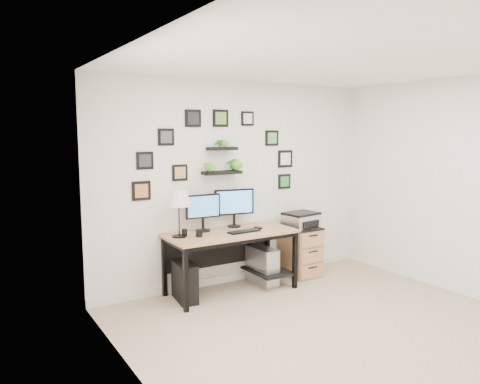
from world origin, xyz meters
TOP-DOWN VIEW (x-y plane):
  - room at (0.00, 1.98)m, footprint 4.00×4.00m
  - desk at (-0.30, 1.67)m, footprint 1.60×0.70m
  - monitor_left at (-0.60, 1.84)m, footprint 0.45×0.18m
  - monitor_right at (-0.14, 1.87)m, footprint 0.52×0.20m
  - keyboard at (-0.21, 1.54)m, footprint 0.41×0.15m
  - mouse at (0.04, 1.60)m, footprint 0.07×0.10m
  - table_lamp at (-0.98, 1.71)m, footprint 0.27×0.27m
  - mug at (-0.78, 1.60)m, footprint 0.08×0.08m
  - pen_cup at (-0.90, 1.73)m, footprint 0.06×0.06m
  - pc_tower_black at (-0.94, 1.66)m, footprint 0.26×0.47m
  - pc_tower_grey at (0.17, 1.68)m, footprint 0.22×0.49m
  - file_cabinet at (0.82, 1.72)m, footprint 0.43×0.53m
  - printer at (0.82, 1.71)m, footprint 0.49×0.41m
  - wall_decor at (-0.29, 1.93)m, footprint 2.30×0.18m

SIDE VIEW (x-z plane):
  - room at x=0.00m, z-range -1.95..2.05m
  - pc_tower_black at x=-0.94m, z-range 0.00..0.45m
  - pc_tower_grey at x=0.17m, z-range 0.00..0.48m
  - file_cabinet at x=0.82m, z-range 0.00..0.67m
  - desk at x=-0.30m, z-range 0.25..1.00m
  - keyboard at x=-0.21m, z-range 0.75..0.77m
  - mouse at x=0.04m, z-range 0.75..0.78m
  - printer at x=0.82m, z-range 0.67..0.87m
  - pen_cup at x=-0.90m, z-range 0.75..0.83m
  - mug at x=-0.78m, z-range 0.75..0.84m
  - monitor_left at x=-0.60m, z-range 0.79..1.24m
  - monitor_right at x=-0.14m, z-range 0.80..1.28m
  - table_lamp at x=-0.98m, z-range 0.92..1.46m
  - wall_decor at x=-0.29m, z-range 1.14..2.20m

